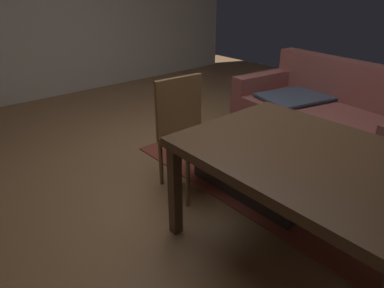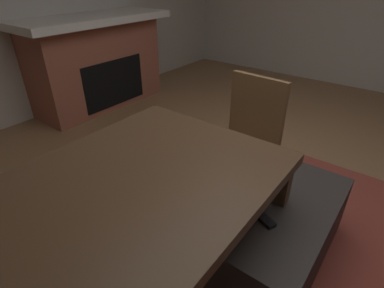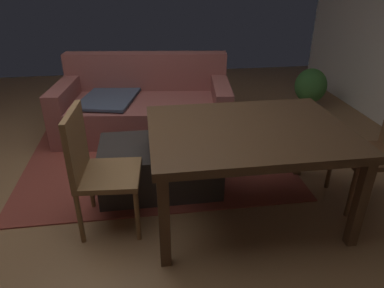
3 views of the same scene
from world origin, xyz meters
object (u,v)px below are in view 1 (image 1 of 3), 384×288
object	(u,v)px
ottoman_coffee_table	(262,165)
dining_chair_west	(187,128)
couch	(327,117)
dining_table	(308,164)
tv_remote	(282,148)

from	to	relation	value
ottoman_coffee_table	dining_chair_west	world-z (taller)	dining_chair_west
couch	dining_table	bearing A→B (deg)	-66.22
tv_remote	ottoman_coffee_table	bearing A→B (deg)	-154.13
couch	dining_chair_west	bearing A→B (deg)	-102.67
couch	ottoman_coffee_table	xyz separation A→B (m)	(0.10, -1.23, -0.09)
dining_chair_west	couch	bearing A→B (deg)	77.33
ottoman_coffee_table	dining_table	size ratio (longest dim) A/B	0.71
couch	dining_chair_west	xyz separation A→B (m)	(-0.37, -1.67, 0.22)
dining_table	tv_remote	bearing A→B (deg)	136.18
tv_remote	dining_chair_west	size ratio (longest dim) A/B	0.17
tv_remote	dining_table	bearing A→B (deg)	-21.39
couch	ottoman_coffee_table	distance (m)	1.24
ottoman_coffee_table	dining_chair_west	xyz separation A→B (m)	(-0.48, -0.44, 0.31)
tv_remote	dining_table	size ratio (longest dim) A/B	0.11
couch	dining_table	xyz separation A→B (m)	(0.74, -1.67, 0.36)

